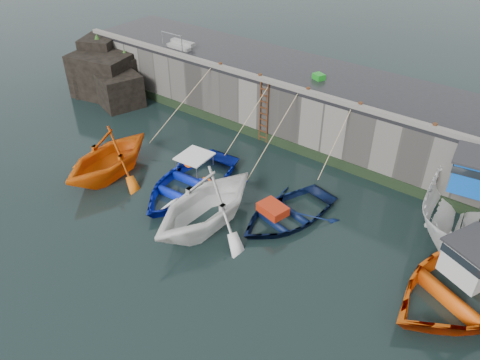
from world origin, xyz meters
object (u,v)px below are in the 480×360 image
Objects in this scene: boat_near_white at (111,174)px; boat_near_blacktrim at (207,224)px; bollard_a at (220,65)px; boat_far_orange at (475,282)px; boat_near_navy at (286,217)px; bollard_d at (360,105)px; boat_near_blue at (189,189)px; bollard_c at (308,90)px; ladder at (264,113)px; fish_crate at (319,77)px; boat_far_white at (463,206)px; bollard_e at (435,126)px; bollard_b at (260,77)px.

boat_near_blacktrim is (5.89, -0.07, 0.00)m from boat_near_white.
boat_far_orange is at bearing -17.09° from bollard_a.
boat_near_navy is 16.54× the size of bollard_d.
bollard_c is (2.36, 5.78, 3.30)m from boat_near_blue.
bollard_c is at bearing 43.59° from boat_near_white.
boat_far_orange is (11.49, -4.12, -1.11)m from ladder.
boat_near_white is 9.10× the size of fish_crate.
boat_far_white reaches higher than bollard_a.
bollard_e is (8.00, 0.34, 1.71)m from ladder.
boat_near_navy is 0.53× the size of boat_far_orange.
bollard_c reaches higher than boat_near_white.
ladder is at bearing -177.60° from bollard_e.
bollard_d reaches higher than ladder.
bollard_d is at bearing 98.18° from boat_near_navy.
boat_near_white is 17.62× the size of bollard_a.
bollard_c reaches higher than boat_near_blue.
bollard_b is at bearing 164.90° from boat_far_white.
bollard_d is (2.76, 7.18, 3.30)m from boat_near_blacktrim.
boat_near_blacktrim is 9.94m from boat_far_white.
boat_near_blacktrim is 19.02× the size of bollard_e.
bollard_b is at bearing 111.11° from boat_near_blacktrim.
bollard_a is (-3.00, 0.34, 1.71)m from ladder.
ladder reaches higher than boat_near_white.
ladder is 7.31m from boat_near_blacktrim.
fish_crate is 6.46m from bollard_e.
boat_near_blacktrim is 8.30m from bollard_b.
bollard_a is (-14.49, 4.45, 2.82)m from boat_far_orange.
boat_far_orange is at bearing -33.66° from bollard_d.
fish_crate is at bearing 19.98° from bollard_a.
boat_near_blacktrim is 19.02× the size of bollard_a.
bollard_b is 1.00× the size of bollard_e.
boat_near_navy is 8.54× the size of fish_crate.
boat_near_blacktrim is at bearing -139.47° from boat_far_orange.
bollard_d reaches higher than boat_near_white.
bollard_e reaches higher than ladder.
boat_far_white reaches higher than bollard_c.
boat_far_orange reaches higher than ladder.
boat_near_navy is 16.54× the size of bollard_e.
bollard_d is (2.60, 0.00, 0.00)m from bollard_c.
boat_near_blue is 19.93× the size of bollard_e.
bollard_e is (-2.06, 1.42, 2.15)m from boat_far_white.
bollard_b is at bearing 58.75° from boat_near_white.
bollard_e is at bearing 152.51° from boat_far_orange.
boat_near_blacktrim is 9.90m from bollard_e.
boat_near_navy is 16.54× the size of bollard_c.
boat_near_white is at bearing -165.18° from boat_far_white.
bollard_c is (0.16, 7.18, 3.30)m from boat_near_blacktrim.
boat_far_orange is (9.45, 2.73, 0.48)m from boat_near_blacktrim.
boat_near_navy is at bearing -46.00° from fish_crate.
bollard_a reaches higher than fish_crate.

